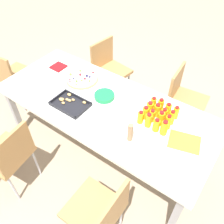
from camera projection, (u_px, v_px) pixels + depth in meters
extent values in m
plane|color=tan|center=(105.00, 148.00, 2.84)|extent=(12.00, 12.00, 0.00)
cube|color=silver|center=(104.00, 105.00, 2.34)|extent=(2.21, 0.94, 0.04)
cube|color=#99999E|center=(209.00, 151.00, 2.39)|extent=(0.06, 0.06, 0.68)
cube|color=#99999E|center=(62.00, 78.00, 3.24)|extent=(0.06, 0.06, 0.68)
cube|color=#99999E|center=(176.00, 215.00, 1.95)|extent=(0.06, 0.06, 0.68)
cube|color=#99999E|center=(15.00, 111.00, 2.80)|extent=(0.06, 0.06, 0.68)
cube|color=#B7844C|center=(17.00, 75.00, 3.12)|extent=(0.44, 0.44, 0.04)
cube|color=#B7844C|center=(1.00, 70.00, 2.88)|extent=(0.38, 0.07, 0.38)
cylinder|color=silver|center=(21.00, 79.00, 3.45)|extent=(0.02, 0.02, 0.41)
cylinder|color=silver|center=(38.00, 86.00, 3.34)|extent=(0.02, 0.02, 0.41)
cylinder|color=silver|center=(4.00, 92.00, 3.26)|extent=(0.02, 0.02, 0.41)
cylinder|color=silver|center=(22.00, 100.00, 3.14)|extent=(0.02, 0.02, 0.41)
cube|color=#B7844C|center=(112.00, 72.00, 3.17)|extent=(0.45, 0.45, 0.04)
cube|color=#B7844C|center=(102.00, 54.00, 3.12)|extent=(0.08, 0.38, 0.38)
cylinder|color=silver|center=(128.00, 86.00, 3.34)|extent=(0.02, 0.02, 0.41)
cylinder|color=silver|center=(113.00, 97.00, 3.18)|extent=(0.02, 0.02, 0.41)
cylinder|color=silver|center=(112.00, 77.00, 3.50)|extent=(0.02, 0.02, 0.41)
cylinder|color=silver|center=(96.00, 86.00, 3.34)|extent=(0.02, 0.02, 0.41)
cube|color=#B7844C|center=(6.00, 154.00, 2.24)|extent=(0.45, 0.45, 0.04)
cube|color=#B7844C|center=(15.00, 150.00, 2.04)|extent=(0.08, 0.38, 0.38)
cylinder|color=silver|center=(13.00, 151.00, 2.56)|extent=(0.02, 0.02, 0.41)
cylinder|color=silver|center=(14.00, 188.00, 2.26)|extent=(0.02, 0.02, 0.41)
cylinder|color=silver|center=(36.00, 163.00, 2.46)|extent=(0.02, 0.02, 0.41)
cube|color=#B7844C|center=(93.00, 209.00, 1.87)|extent=(0.41, 0.41, 0.04)
cube|color=#B7844C|center=(113.00, 213.00, 1.66)|extent=(0.04, 0.38, 0.38)
cylinder|color=silver|center=(92.00, 196.00, 2.20)|extent=(0.02, 0.02, 0.41)
cylinder|color=silver|center=(121.00, 216.00, 2.07)|extent=(0.02, 0.02, 0.41)
cube|color=#B7844C|center=(188.00, 102.00, 2.75)|extent=(0.44, 0.44, 0.04)
cube|color=#B7844C|center=(176.00, 84.00, 2.69)|extent=(0.07, 0.38, 0.38)
cylinder|color=silver|center=(200.00, 113.00, 2.97)|extent=(0.02, 0.02, 0.41)
cylinder|color=silver|center=(193.00, 130.00, 2.77)|extent=(0.02, 0.02, 0.41)
cylinder|color=silver|center=(176.00, 104.00, 3.08)|extent=(0.02, 0.02, 0.41)
cylinder|color=silver|center=(167.00, 120.00, 2.89)|extent=(0.02, 0.02, 0.41)
cylinder|color=#FAAC14|center=(176.00, 113.00, 2.16)|extent=(0.05, 0.05, 0.12)
cylinder|color=red|center=(177.00, 108.00, 2.11)|extent=(0.03, 0.03, 0.02)
cylinder|color=#F9AB14|center=(168.00, 110.00, 2.18)|extent=(0.06, 0.06, 0.12)
cylinder|color=red|center=(169.00, 105.00, 2.13)|extent=(0.04, 0.04, 0.02)
cylinder|color=#FAAE14|center=(161.00, 106.00, 2.21)|extent=(0.06, 0.06, 0.13)
cylinder|color=red|center=(162.00, 100.00, 2.16)|extent=(0.04, 0.04, 0.02)
cylinder|color=#F9AD14|center=(153.00, 104.00, 2.24)|extent=(0.05, 0.05, 0.12)
cylinder|color=red|center=(154.00, 98.00, 2.20)|extent=(0.03, 0.03, 0.02)
cylinder|color=#FAAC14|center=(172.00, 118.00, 2.10)|extent=(0.05, 0.05, 0.13)
cylinder|color=red|center=(173.00, 112.00, 2.05)|extent=(0.04, 0.04, 0.02)
cylinder|color=#F9AD14|center=(164.00, 115.00, 2.14)|extent=(0.06, 0.06, 0.12)
cylinder|color=red|center=(165.00, 110.00, 2.09)|extent=(0.04, 0.04, 0.02)
cylinder|color=#FAAE14|center=(157.00, 111.00, 2.17)|extent=(0.06, 0.06, 0.12)
cylinder|color=red|center=(158.00, 105.00, 2.12)|extent=(0.04, 0.04, 0.02)
cylinder|color=#FAAC14|center=(150.00, 108.00, 2.20)|extent=(0.06, 0.06, 0.12)
cylinder|color=red|center=(150.00, 103.00, 2.15)|extent=(0.04, 0.04, 0.02)
cylinder|color=#F9AE14|center=(168.00, 122.00, 2.06)|extent=(0.05, 0.05, 0.13)
cylinder|color=red|center=(170.00, 116.00, 2.01)|extent=(0.03, 0.03, 0.02)
cylinder|color=#F9AE14|center=(161.00, 119.00, 2.09)|extent=(0.06, 0.06, 0.13)
cylinder|color=red|center=(162.00, 113.00, 2.04)|extent=(0.04, 0.04, 0.02)
cylinder|color=#F9AC14|center=(152.00, 116.00, 2.13)|extent=(0.05, 0.05, 0.12)
cylinder|color=red|center=(153.00, 111.00, 2.08)|extent=(0.03, 0.03, 0.02)
cylinder|color=#FAAC14|center=(145.00, 113.00, 2.15)|extent=(0.06, 0.06, 0.12)
cylinder|color=red|center=(146.00, 108.00, 2.11)|extent=(0.04, 0.04, 0.02)
cylinder|color=#F9AD14|center=(164.00, 128.00, 2.02)|extent=(0.06, 0.06, 0.13)
cylinder|color=red|center=(166.00, 122.00, 1.96)|extent=(0.04, 0.04, 0.02)
cylinder|color=#FAAF14|center=(156.00, 125.00, 2.05)|extent=(0.06, 0.06, 0.12)
cylinder|color=red|center=(157.00, 120.00, 2.00)|extent=(0.04, 0.04, 0.02)
cylinder|color=#F9AD14|center=(148.00, 120.00, 2.08)|extent=(0.06, 0.06, 0.13)
cylinder|color=red|center=(149.00, 115.00, 2.03)|extent=(0.04, 0.04, 0.02)
cylinder|color=#F9AC14|center=(141.00, 117.00, 2.12)|extent=(0.05, 0.05, 0.12)
cylinder|color=red|center=(141.00, 112.00, 2.07)|extent=(0.03, 0.03, 0.02)
cylinder|color=tan|center=(82.00, 79.00, 2.59)|extent=(0.35, 0.35, 0.02)
cylinder|color=white|center=(82.00, 78.00, 2.58)|extent=(0.32, 0.32, 0.01)
sphere|color=#1E1947|center=(87.00, 76.00, 2.60)|extent=(0.02, 0.02, 0.02)
sphere|color=red|center=(70.00, 80.00, 2.55)|extent=(0.02, 0.02, 0.02)
sphere|color=#66B238|center=(90.00, 81.00, 2.53)|extent=(0.02, 0.02, 0.02)
sphere|color=red|center=(70.00, 81.00, 2.53)|extent=(0.02, 0.02, 0.02)
sphere|color=#1E1947|center=(87.00, 76.00, 2.59)|extent=(0.03, 0.03, 0.03)
sphere|color=#66B238|center=(82.00, 80.00, 2.54)|extent=(0.02, 0.02, 0.02)
sphere|color=#1E1947|center=(74.00, 78.00, 2.57)|extent=(0.02, 0.02, 0.02)
sphere|color=red|center=(93.00, 73.00, 2.64)|extent=(0.02, 0.02, 0.02)
sphere|color=red|center=(80.00, 74.00, 2.61)|extent=(0.03, 0.03, 0.03)
sphere|color=#66B238|center=(77.00, 81.00, 2.53)|extent=(0.02, 0.02, 0.02)
sphere|color=#66B238|center=(84.00, 76.00, 2.60)|extent=(0.02, 0.02, 0.02)
sphere|color=#66B238|center=(80.00, 71.00, 2.66)|extent=(0.03, 0.03, 0.03)
sphere|color=#1E1947|center=(90.00, 77.00, 2.58)|extent=(0.02, 0.02, 0.02)
sphere|color=#66B238|center=(76.00, 85.00, 2.49)|extent=(0.02, 0.02, 0.02)
sphere|color=#66B238|center=(71.00, 74.00, 2.61)|extent=(0.03, 0.03, 0.03)
sphere|color=red|center=(85.00, 79.00, 2.56)|extent=(0.02, 0.02, 0.02)
cube|color=black|center=(70.00, 105.00, 2.31)|extent=(0.35, 0.24, 0.01)
cube|color=black|center=(78.00, 97.00, 2.37)|extent=(0.35, 0.01, 0.03)
cube|color=black|center=(62.00, 111.00, 2.24)|extent=(0.35, 0.01, 0.03)
cube|color=black|center=(84.00, 111.00, 2.23)|extent=(0.01, 0.24, 0.03)
cube|color=black|center=(58.00, 97.00, 2.37)|extent=(0.01, 0.24, 0.03)
ellipsoid|color=tan|center=(67.00, 100.00, 2.34)|extent=(0.04, 0.03, 0.02)
ellipsoid|color=tan|center=(62.00, 99.00, 2.34)|extent=(0.05, 0.03, 0.03)
ellipsoid|color=tan|center=(69.00, 95.00, 2.39)|extent=(0.05, 0.03, 0.03)
ellipsoid|color=tan|center=(84.00, 102.00, 2.31)|extent=(0.04, 0.03, 0.02)
ellipsoid|color=tan|center=(73.00, 100.00, 2.34)|extent=(0.04, 0.03, 0.02)
ellipsoid|color=tan|center=(70.00, 100.00, 2.33)|extent=(0.04, 0.03, 0.02)
ellipsoid|color=tan|center=(61.00, 99.00, 2.34)|extent=(0.05, 0.04, 0.03)
ellipsoid|color=tan|center=(63.00, 103.00, 2.31)|extent=(0.04, 0.03, 0.02)
cylinder|color=#1E8C4C|center=(104.00, 97.00, 2.39)|extent=(0.20, 0.20, 0.00)
cylinder|color=#1E8C4C|center=(104.00, 97.00, 2.39)|extent=(0.20, 0.20, 0.00)
cylinder|color=#1E8C4C|center=(104.00, 96.00, 2.39)|extent=(0.20, 0.20, 0.00)
cylinder|color=#1E8C4C|center=(104.00, 96.00, 2.38)|extent=(0.20, 0.20, 0.00)
cylinder|color=#1E8C4C|center=(104.00, 96.00, 2.38)|extent=(0.20, 0.20, 0.00)
cylinder|color=#1E8C4C|center=(104.00, 95.00, 2.37)|extent=(0.20, 0.20, 0.00)
cylinder|color=#1E8C4C|center=(104.00, 95.00, 2.37)|extent=(0.20, 0.20, 0.00)
cylinder|color=#1E8C4C|center=(104.00, 95.00, 2.37)|extent=(0.20, 0.20, 0.00)
cube|color=red|center=(58.00, 67.00, 2.76)|extent=(0.15, 0.15, 0.02)
cylinder|color=#9E7A56|center=(130.00, 133.00, 1.95)|extent=(0.04, 0.04, 0.18)
cube|color=yellow|center=(184.00, 142.00, 1.99)|extent=(0.31, 0.27, 0.01)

